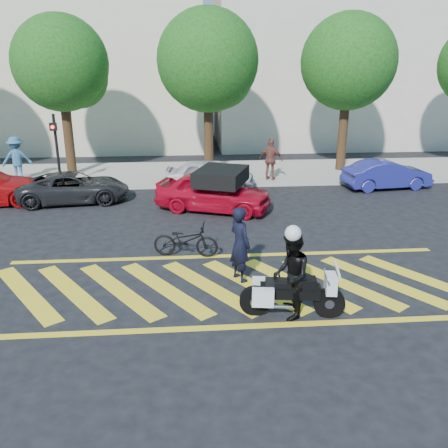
{
  "coord_description": "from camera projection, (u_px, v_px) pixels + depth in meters",
  "views": [
    {
      "loc": [
        -1.08,
        -10.55,
        5.34
      ],
      "look_at": [
        -0.1,
        1.68,
        1.05
      ],
      "focal_mm": 38.0,
      "sensor_mm": 36.0,
      "label": 1
    }
  ],
  "objects": [
    {
      "name": "parked_right",
      "position": [
        387.0,
        174.0,
        20.43
      ],
      "size": [
        3.89,
        1.75,
        1.24
      ],
      "primitive_type": "imported",
      "rotation": [
        0.0,
        0.0,
        1.69
      ],
      "color": "navy",
      "rests_on": "ground"
    },
    {
      "name": "ground",
      "position": [
        233.0,
        286.0,
        11.77
      ],
      "size": [
        90.0,
        90.0,
        0.0
      ],
      "primitive_type": "plane",
      "color": "black",
      "rests_on": "ground"
    },
    {
      "name": "pedestrian_right",
      "position": [
        271.0,
        159.0,
        21.18
      ],
      "size": [
        1.17,
        0.92,
        1.86
      ],
      "primitive_type": "imported",
      "rotation": [
        0.0,
        0.0,
        2.64
      ],
      "color": "brown",
      "rests_on": "sidewalk"
    },
    {
      "name": "police_motorcycle",
      "position": [
        291.0,
        293.0,
        10.24
      ],
      "size": [
        2.28,
        0.82,
        1.01
      ],
      "rotation": [
        0.0,
        0.0,
        -0.14
      ],
      "color": "black",
      "rests_on": "ground"
    },
    {
      "name": "sidewalk",
      "position": [
        209.0,
        173.0,
        23.03
      ],
      "size": [
        60.0,
        5.0,
        0.15
      ],
      "primitive_type": "cube",
      "color": "#9E998E",
      "rests_on": "ground"
    },
    {
      "name": "bicycle",
      "position": [
        186.0,
        240.0,
        13.4
      ],
      "size": [
        1.93,
        0.97,
        0.97
      ],
      "primitive_type": "imported",
      "rotation": [
        0.0,
        0.0,
        1.39
      ],
      "color": "black",
      "rests_on": "ground"
    },
    {
      "name": "crosswalk",
      "position": [
        232.0,
        286.0,
        11.76
      ],
      "size": [
        12.33,
        4.0,
        0.01
      ],
      "color": "yellow",
      "rests_on": "ground"
    },
    {
      "name": "officer_bike",
      "position": [
        240.0,
        244.0,
        11.81
      ],
      "size": [
        0.75,
        0.84,
        1.93
      ],
      "primitive_type": "imported",
      "rotation": [
        0.0,
        0.0,
        2.08
      ],
      "color": "black",
      "rests_on": "ground"
    },
    {
      "name": "parked_mid_right",
      "position": [
        210.0,
        175.0,
        20.2
      ],
      "size": [
        3.97,
        1.94,
        1.3
      ],
      "primitive_type": "imported",
      "rotation": [
        0.0,
        0.0,
        1.46
      ],
      "color": "#BCBCC1",
      "rests_on": "ground"
    },
    {
      "name": "tree_center",
      "position": [
        211.0,
        64.0,
        21.45
      ],
      "size": [
        4.6,
        4.6,
        7.56
      ],
      "color": "black",
      "rests_on": "ground"
    },
    {
      "name": "building_left",
      "position": [
        72.0,
        65.0,
        29.27
      ],
      "size": [
        16.0,
        8.0,
        10.0
      ],
      "primitive_type": "cube",
      "color": "beige",
      "rests_on": "ground"
    },
    {
      "name": "signal_pole",
      "position": [
        56.0,
        145.0,
        19.8
      ],
      "size": [
        0.28,
        0.43,
        3.2
      ],
      "color": "black",
      "rests_on": "ground"
    },
    {
      "name": "tree_left",
      "position": [
        64.0,
        67.0,
        20.99
      ],
      "size": [
        4.2,
        4.2,
        7.26
      ],
      "color": "black",
      "rests_on": "ground"
    },
    {
      "name": "tree_right",
      "position": [
        350.0,
        65.0,
        21.96
      ],
      "size": [
        4.4,
        4.4,
        7.41
      ],
      "color": "black",
      "rests_on": "ground"
    },
    {
      "name": "pedestrian_left",
      "position": [
        17.0,
        158.0,
        21.16
      ],
      "size": [
        1.41,
        1.05,
        1.95
      ],
      "primitive_type": "imported",
      "rotation": [
        0.0,
        0.0,
        3.42
      ],
      "color": "#32628A",
      "rests_on": "sidewalk"
    },
    {
      "name": "red_convertible",
      "position": [
        213.0,
        192.0,
        17.39
      ],
      "size": [
        4.56,
        3.09,
        1.44
      ],
      "primitive_type": "imported",
      "rotation": [
        0.0,
        0.0,
        1.21
      ],
      "color": "#AE081D",
      "rests_on": "ground"
    },
    {
      "name": "officer_moto",
      "position": [
        291.0,
        276.0,
        10.09
      ],
      "size": [
        0.86,
        1.04,
        1.94
      ],
      "primitive_type": "imported",
      "rotation": [
        0.0,
        0.0,
        -1.71
      ],
      "color": "black",
      "rests_on": "ground"
    },
    {
      "name": "parked_mid_left",
      "position": [
        74.0,
        187.0,
        18.5
      ],
      "size": [
        4.41,
        2.43,
        1.17
      ],
      "primitive_type": "imported",
      "rotation": [
        0.0,
        0.0,
        1.69
      ],
      "color": "black",
      "rests_on": "ground"
    },
    {
      "name": "building_right",
      "position": [
        341.0,
        56.0,
        30.39
      ],
      "size": [
        16.0,
        8.0,
        11.0
      ],
      "primitive_type": "cube",
      "color": "beige",
      "rests_on": "ground"
    }
  ]
}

